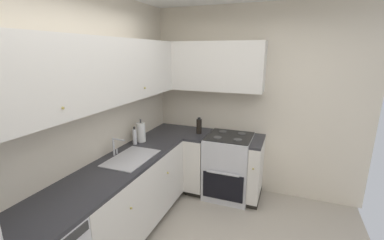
{
  "coord_description": "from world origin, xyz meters",
  "views": [
    {
      "loc": [
        -1.73,
        -0.45,
        2.02
      ],
      "look_at": [
        0.98,
        0.59,
        1.25
      ],
      "focal_mm": 24.04,
      "sensor_mm": 36.0,
      "label": 1
    }
  ],
  "objects": [
    {
      "name": "countertop_back",
      "position": [
        0.4,
        1.14,
        0.87
      ],
      "size": [
        2.96,
        0.6,
        0.03
      ],
      "primitive_type": "cube",
      "color": "#2D2D33",
      "rests_on": "lower_cabinets_back"
    },
    {
      "name": "lower_cabinets_right",
      "position": [
        1.58,
        0.41,
        0.43
      ],
      "size": [
        0.62,
        1.03,
        0.85
      ],
      "color": "silver",
      "rests_on": "ground_plane"
    },
    {
      "name": "countertop_right",
      "position": [
        1.58,
        0.41,
        0.87
      ],
      "size": [
        0.6,
        1.03,
        0.03
      ],
      "color": "#2D2D33",
      "rests_on": "lower_cabinets_right"
    },
    {
      "name": "wall_back",
      "position": [
        0.0,
        1.47,
        1.32
      ],
      "size": [
        3.86,
        0.05,
        2.64
      ],
      "primitive_type": "cube",
      "color": "beige",
      "rests_on": "ground_plane"
    },
    {
      "name": "faucet",
      "position": [
        0.48,
        1.32,
        1.01
      ],
      "size": [
        0.07,
        0.16,
        0.21
      ],
      "color": "silver",
      "rests_on": "countertop_back"
    },
    {
      "name": "paper_towel_roll",
      "position": [
        0.99,
        1.3,
        1.01
      ],
      "size": [
        0.11,
        0.11,
        0.31
      ],
      "color": "white",
      "rests_on": "countertop_back"
    },
    {
      "name": "sink",
      "position": [
        0.48,
        1.11,
        0.85
      ],
      "size": [
        0.62,
        0.4,
        0.1
      ],
      "color": "#B7B7BC",
      "rests_on": "countertop_back"
    },
    {
      "name": "upper_cabinets_back",
      "position": [
        0.24,
        1.28,
        1.83
      ],
      "size": [
        2.64,
        0.34,
        0.66
      ],
      "color": "silver"
    },
    {
      "name": "wall_right",
      "position": [
        1.91,
        0.0,
        1.32
      ],
      "size": [
        0.05,
        2.98,
        2.64
      ],
      "primitive_type": "cube",
      "color": "beige",
      "rests_on": "ground_plane"
    },
    {
      "name": "lower_cabinets_back",
      "position": [
        0.41,
        1.14,
        0.43
      ],
      "size": [
        1.75,
        0.62,
        0.85
      ],
      "color": "silver",
      "rests_on": "ground_plane"
    },
    {
      "name": "upper_cabinets_right",
      "position": [
        1.72,
        0.66,
        1.83
      ],
      "size": [
        0.32,
        1.56,
        0.66
      ],
      "color": "silver"
    },
    {
      "name": "oven_range",
      "position": [
        1.6,
        0.27,
        0.45
      ],
      "size": [
        0.68,
        0.62,
        1.04
      ],
      "color": "silver",
      "rests_on": "ground_plane"
    },
    {
      "name": "oil_bottle",
      "position": [
        1.58,
        0.71,
        1.0
      ],
      "size": [
        0.07,
        0.07,
        0.23
      ],
      "color": "black",
      "rests_on": "countertop_right"
    },
    {
      "name": "soap_bottle",
      "position": [
        0.87,
        1.32,
        0.99
      ],
      "size": [
        0.05,
        0.05,
        0.23
      ],
      "color": "silver",
      "rests_on": "countertop_back"
    }
  ]
}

